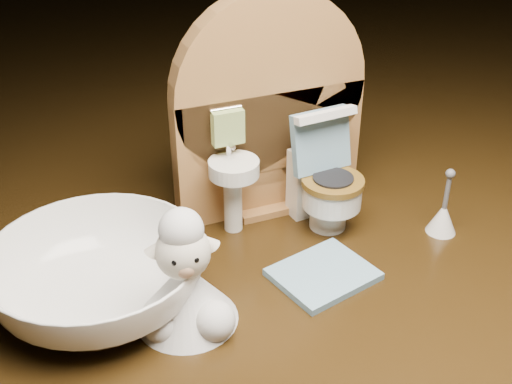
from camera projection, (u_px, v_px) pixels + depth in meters
backdrop_panel at (269, 119)px, 0.42m from camera, size 0.13×0.05×0.15m
toy_toilet at (324, 183)px, 0.42m from camera, size 0.04×0.05×0.08m
bath_mat at (323, 274)px, 0.38m from camera, size 0.06×0.06×0.00m
toilet_brush at (443, 216)px, 0.42m from camera, size 0.02×0.02×0.05m
plush_lamb at (186, 285)px, 0.34m from camera, size 0.06×0.06×0.07m
ceramic_bowl at (98, 277)px, 0.35m from camera, size 0.15×0.15×0.04m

